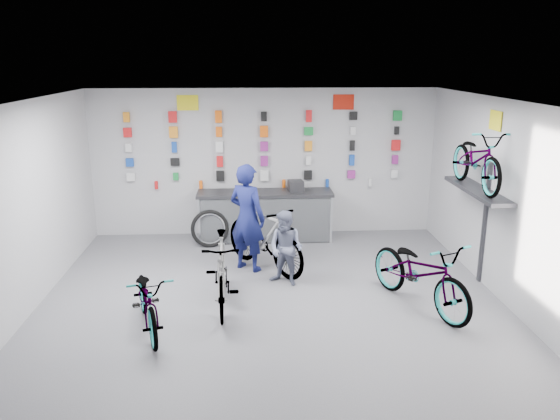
{
  "coord_description": "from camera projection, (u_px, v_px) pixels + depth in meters",
  "views": [
    {
      "loc": [
        -0.31,
        -7.02,
        3.59
      ],
      "look_at": [
        0.18,
        1.4,
        1.22
      ],
      "focal_mm": 35.0,
      "sensor_mm": 36.0,
      "label": 1
    }
  ],
  "objects": [
    {
      "name": "bike_center",
      "position": [
        222.0,
        272.0,
        8.01
      ],
      "size": [
        0.57,
        1.83,
        1.09
      ],
      "primitive_type": "imported",
      "rotation": [
        0.0,
        0.0,
        0.03
      ],
      "color": "gray",
      "rests_on": "floor"
    },
    {
      "name": "sign_side",
      "position": [
        496.0,
        120.0,
        8.36
      ],
      "size": [
        0.02,
        0.4,
        0.3
      ],
      "primitive_type": "cube",
      "color": "yellow",
      "rests_on": "wall_right"
    },
    {
      "name": "counter",
      "position": [
        265.0,
        216.0,
        11.0
      ],
      "size": [
        2.7,
        0.66,
        1.0
      ],
      "color": "black",
      "rests_on": "floor"
    },
    {
      "name": "customer",
      "position": [
        286.0,
        248.0,
        8.79
      ],
      "size": [
        0.75,
        0.71,
        1.23
      ],
      "primitive_type": "imported",
      "rotation": [
        0.0,
        0.0,
        -0.55
      ],
      "color": "slate",
      "rests_on": "floor"
    },
    {
      "name": "floor",
      "position": [
        273.0,
        319.0,
        7.73
      ],
      "size": [
        8.0,
        8.0,
        0.0
      ],
      "primitive_type": "plane",
      "color": "#515156",
      "rests_on": "ground"
    },
    {
      "name": "bike_left",
      "position": [
        148.0,
        300.0,
        7.33
      ],
      "size": [
        1.05,
        1.77,
        0.88
      ],
      "primitive_type": "imported",
      "rotation": [
        0.0,
        0.0,
        0.3
      ],
      "color": "gray",
      "rests_on": "floor"
    },
    {
      "name": "spare_wheel",
      "position": [
        210.0,
        229.0,
        10.62
      ],
      "size": [
        0.76,
        0.3,
        0.74
      ],
      "rotation": [
        0.0,
        0.0,
        0.16
      ],
      "color": "black",
      "rests_on": "floor"
    },
    {
      "name": "merch_wall",
      "position": [
        262.0,
        148.0,
        11.02
      ],
      "size": [
        5.57,
        0.08,
        1.57
      ],
      "color": "silver",
      "rests_on": "wall_back"
    },
    {
      "name": "ceiling",
      "position": [
        272.0,
        105.0,
        6.92
      ],
      "size": [
        8.0,
        8.0,
        0.0
      ],
      "primitive_type": "plane",
      "rotation": [
        3.14,
        0.0,
        0.0
      ],
      "color": "white",
      "rests_on": "wall_back"
    },
    {
      "name": "clerk",
      "position": [
        247.0,
        218.0,
        9.34
      ],
      "size": [
        0.82,
        0.76,
        1.87
      ],
      "primitive_type": "imported",
      "rotation": [
        0.0,
        0.0,
        2.53
      ],
      "color": "#121851",
      "rests_on": "floor"
    },
    {
      "name": "wall_front",
      "position": [
        301.0,
        396.0,
        3.48
      ],
      "size": [
        7.0,
        0.0,
        7.0
      ],
      "primitive_type": "plane",
      "rotation": [
        -1.57,
        0.0,
        0.0
      ],
      "color": "#BBBBBD",
      "rests_on": "floor"
    },
    {
      "name": "wall_left",
      "position": [
        6.0,
        223.0,
        7.13
      ],
      "size": [
        0.0,
        8.0,
        8.0
      ],
      "primitive_type": "plane",
      "rotation": [
        1.57,
        0.0,
        1.57
      ],
      "color": "#BBBBBD",
      "rests_on": "floor"
    },
    {
      "name": "bike_wall",
      "position": [
        477.0,
        159.0,
        8.51
      ],
      "size": [
        0.63,
        1.8,
        0.95
      ],
      "primitive_type": "imported",
      "color": "gray",
      "rests_on": "wall_bracket"
    },
    {
      "name": "bike_service",
      "position": [
        264.0,
        237.0,
        9.41
      ],
      "size": [
        1.67,
        1.91,
        1.2
      ],
      "primitive_type": "imported",
      "rotation": [
        0.0,
        0.0,
        0.66
      ],
      "color": "gray",
      "rests_on": "floor"
    },
    {
      "name": "wall_right",
      "position": [
        526.0,
        214.0,
        7.52
      ],
      "size": [
        0.0,
        8.0,
        8.0
      ],
      "primitive_type": "plane",
      "rotation": [
        1.57,
        0.0,
        -1.57
      ],
      "color": "#BBBBBD",
      "rests_on": "floor"
    },
    {
      "name": "sign_right",
      "position": [
        344.0,
        102.0,
        10.91
      ],
      "size": [
        0.42,
        0.02,
        0.3
      ],
      "primitive_type": "cube",
      "color": "red",
      "rests_on": "wall_back"
    },
    {
      "name": "sign_left",
      "position": [
        188.0,
        103.0,
        10.74
      ],
      "size": [
        0.42,
        0.02,
        0.3
      ],
      "primitive_type": "cube",
      "color": "yellow",
      "rests_on": "wall_back"
    },
    {
      "name": "wall_back",
      "position": [
        264.0,
        163.0,
        11.17
      ],
      "size": [
        7.0,
        0.0,
        7.0
      ],
      "primitive_type": "plane",
      "rotation": [
        1.57,
        0.0,
        0.0
      ],
      "color": "#BBBBBD",
      "rests_on": "floor"
    },
    {
      "name": "wall_bracket",
      "position": [
        478.0,
        196.0,
        8.67
      ],
      "size": [
        0.39,
        1.9,
        2.0
      ],
      "color": "#333338",
      "rests_on": "wall_right"
    },
    {
      "name": "bike_right",
      "position": [
        421.0,
        272.0,
        8.0
      ],
      "size": [
        1.51,
        2.19,
        1.09
      ],
      "primitive_type": "imported",
      "rotation": [
        0.0,
        0.0,
        0.42
      ],
      "color": "gray",
      "rests_on": "floor"
    },
    {
      "name": "register",
      "position": [
        296.0,
        186.0,
        10.88
      ],
      "size": [
        0.32,
        0.33,
        0.22
      ],
      "primitive_type": "cube",
      "rotation": [
        0.0,
        0.0,
        0.13
      ],
      "color": "black",
      "rests_on": "counter"
    }
  ]
}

